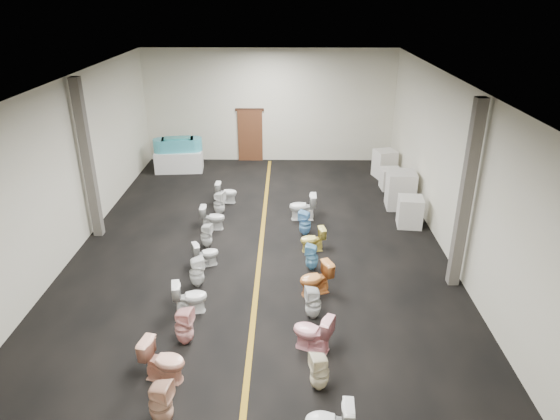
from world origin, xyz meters
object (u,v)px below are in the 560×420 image
(toilet_left_2, at_px, (164,360))
(toilet_right_5, at_px, (316,279))
(toilet_right_2, at_px, (320,372))
(toilet_right_8, at_px, (305,223))
(appliance_crate_a, at_px, (410,212))
(toilet_left_8, at_px, (213,217))
(toilet_left_10, at_px, (226,192))
(appliance_crate_d, at_px, (385,164))
(toilet_left_1, at_px, (161,403))
(bathtub, at_px, (178,144))
(display_table, at_px, (179,161))
(toilet_right_7, at_px, (313,240))
(toilet_left_6, at_px, (206,254))
(toilet_right_3, at_px, (312,332))
(toilet_right_6, at_px, (312,257))
(toilet_left_9, at_px, (219,203))
(toilet_left_4, at_px, (190,297))
(toilet_left_5, at_px, (197,272))
(appliance_crate_c, at_px, (390,179))
(toilet_right_9, at_px, (303,207))
(toilet_left_7, at_px, (206,235))
(appliance_crate_b, at_px, (401,190))
(toilet_right_4, at_px, (313,303))

(toilet_left_2, bearing_deg, toilet_right_5, -32.67)
(toilet_right_2, relative_size, toilet_right_8, 1.00)
(appliance_crate_a, relative_size, toilet_left_8, 1.24)
(toilet_left_10, height_order, toilet_right_2, toilet_right_2)
(appliance_crate_d, height_order, toilet_left_1, appliance_crate_d)
(bathtub, bearing_deg, display_table, -42.86)
(toilet_right_5, relative_size, toilet_right_7, 1.16)
(appliance_crate_a, bearing_deg, toilet_left_6, -156.95)
(toilet_left_6, bearing_deg, toilet_right_5, -137.48)
(toilet_right_3, bearing_deg, toilet_right_6, -159.06)
(toilet_left_10, bearing_deg, toilet_right_2, -160.46)
(toilet_left_9, distance_m, toilet_right_2, 7.99)
(bathtub, relative_size, toilet_right_6, 2.61)
(display_table, bearing_deg, toilet_left_4, -77.31)
(display_table, xyz_separation_m, toilet_left_8, (2.03, -5.17, -0.04))
(toilet_left_1, height_order, toilet_left_2, toilet_left_1)
(toilet_left_5, distance_m, toilet_left_10, 5.15)
(toilet_right_5, bearing_deg, toilet_left_10, -176.84)
(appliance_crate_c, xyz_separation_m, appliance_crate_d, (0.00, 1.25, 0.14))
(bathtub, bearing_deg, toilet_right_2, -76.72)
(toilet_right_7, bearing_deg, toilet_left_9, -141.98)
(display_table, distance_m, toilet_right_9, 6.49)
(toilet_right_5, bearing_deg, toilet_right_9, 159.41)
(toilet_left_5, relative_size, toilet_left_10, 1.09)
(appliance_crate_c, distance_m, toilet_right_2, 10.30)
(toilet_right_6, xyz_separation_m, toilet_right_7, (0.06, 0.99, -0.01))
(toilet_left_10, xyz_separation_m, toilet_right_6, (2.66, -4.33, -0.00))
(toilet_left_1, bearing_deg, toilet_left_10, 10.17)
(toilet_left_4, height_order, toilet_right_8, toilet_left_4)
(toilet_left_10, bearing_deg, toilet_left_7, 178.98)
(toilet_left_10, relative_size, toilet_right_9, 0.84)
(appliance_crate_b, bearing_deg, toilet_right_2, -110.69)
(appliance_crate_b, bearing_deg, toilet_right_3, -114.00)
(toilet_left_7, relative_size, toilet_right_8, 0.92)
(toilet_left_8, bearing_deg, toilet_right_7, -114.43)
(toilet_left_6, bearing_deg, toilet_right_2, -171.07)
(toilet_left_2, bearing_deg, toilet_right_4, -43.00)
(bathtub, bearing_deg, toilet_right_6, -66.19)
(toilet_left_9, height_order, toilet_right_9, toilet_right_9)
(appliance_crate_a, distance_m, toilet_left_5, 6.76)
(appliance_crate_c, height_order, toilet_left_4, toilet_left_4)
(toilet_left_1, height_order, toilet_left_5, toilet_left_1)
(appliance_crate_b, distance_m, appliance_crate_c, 1.65)
(toilet_left_2, bearing_deg, toilet_left_8, 12.65)
(toilet_right_8, bearing_deg, appliance_crate_c, 159.05)
(display_table, distance_m, toilet_right_6, 8.93)
(toilet_right_9, bearing_deg, toilet_right_3, 0.57)
(appliance_crate_b, bearing_deg, toilet_right_5, -120.33)
(toilet_left_9, bearing_deg, toilet_right_9, -77.63)
(appliance_crate_a, xyz_separation_m, toilet_left_7, (-5.89, -1.44, -0.11))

